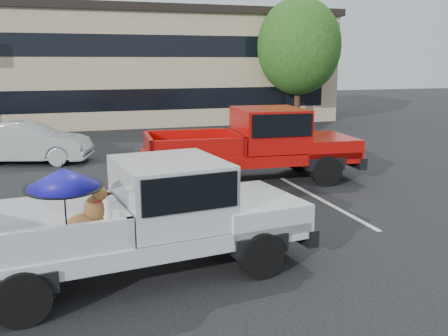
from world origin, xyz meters
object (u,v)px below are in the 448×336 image
(tree_back, at_px, (205,46))
(silver_sedan, at_px, (27,143))
(tree_right, at_px, (299,46))
(red_pickup, at_px, (263,141))
(silver_pickup, at_px, (158,211))

(tree_back, distance_m, silver_sedan, 18.39)
(tree_right, bearing_deg, red_pickup, -119.92)
(silver_sedan, bearing_deg, silver_pickup, -149.67)
(tree_back, height_order, silver_sedan, tree_back)
(tree_right, xyz_separation_m, red_pickup, (-6.64, -11.53, -3.05))
(silver_sedan, bearing_deg, tree_back, -19.52)
(tree_right, bearing_deg, silver_pickup, -122.08)
(silver_pickup, height_order, silver_sedan, silver_pickup)
(silver_pickup, distance_m, red_pickup, 6.90)
(tree_back, bearing_deg, tree_right, -69.44)
(tree_right, height_order, red_pickup, tree_right)
(tree_back, bearing_deg, silver_sedan, -125.30)
(tree_back, distance_m, red_pickup, 20.13)
(red_pickup, distance_m, silver_sedan, 8.33)
(red_pickup, bearing_deg, tree_back, 83.26)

